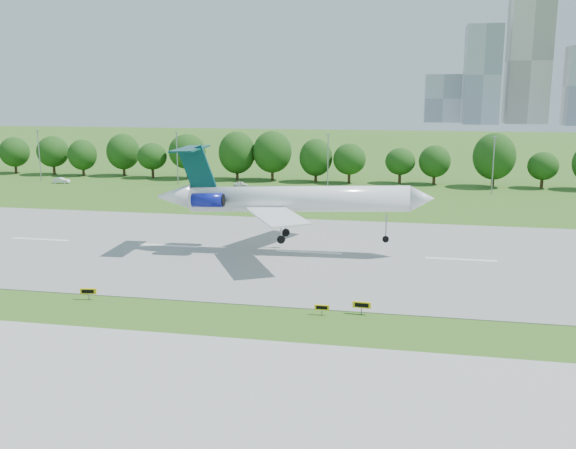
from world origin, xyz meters
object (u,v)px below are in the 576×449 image
Objects in this scene: service_vehicle_a at (61,180)px; service_vehicle_b at (241,184)px; airliner at (284,198)px; taxi_sign_left at (88,291)px.

service_vehicle_b is (43.23, 2.78, -0.07)m from service_vehicle_a.
airliner reaches higher than service_vehicle_a.
airliner reaches higher than service_vehicle_b.
airliner is 29.56m from taxi_sign_left.
service_vehicle_a reaches higher than service_vehicle_b.
taxi_sign_left reaches higher than service_vehicle_b.
service_vehicle_b is (-5.26, 80.90, -0.31)m from taxi_sign_left.
service_vehicle_a is 1.17× the size of service_vehicle_b.
taxi_sign_left is at bearing -166.85° from service_vehicle_b.
service_vehicle_a is (-48.49, 78.13, -0.24)m from taxi_sign_left.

